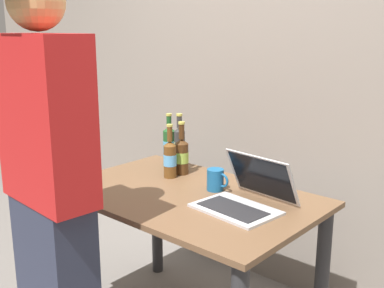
% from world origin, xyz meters
% --- Properties ---
extents(desk, '(1.24, 0.79, 0.75)m').
position_xyz_m(desk, '(0.00, 0.00, 0.61)').
color(desk, brown).
rests_on(desk, ground).
extents(laptop, '(0.39, 0.38, 0.22)m').
position_xyz_m(laptop, '(0.31, 0.04, 0.80)').
color(laptop, '#B7BABC').
rests_on(laptop, desk).
extents(beer_bottle_green, '(0.06, 0.06, 0.32)m').
position_xyz_m(beer_bottle_green, '(-0.30, 0.27, 0.88)').
color(beer_bottle_green, '#333333').
rests_on(beer_bottle_green, desk).
extents(beer_bottle_brown, '(0.07, 0.07, 0.29)m').
position_xyz_m(beer_bottle_brown, '(-0.24, 0.13, 0.86)').
color(beer_bottle_brown, brown).
rests_on(beer_bottle_brown, desk).
extents(beer_bottle_dark, '(0.07, 0.07, 0.31)m').
position_xyz_m(beer_bottle_dark, '(-0.38, 0.27, 0.87)').
color(beer_bottle_dark, '#1E5123').
rests_on(beer_bottle_dark, desk).
extents(beer_bottle_amber, '(0.07, 0.07, 0.29)m').
position_xyz_m(beer_bottle_amber, '(-0.23, 0.22, 0.86)').
color(beer_bottle_amber, '#472B14').
rests_on(beer_bottle_amber, desk).
extents(person_figure, '(0.44, 0.29, 1.74)m').
position_xyz_m(person_figure, '(-0.10, -0.67, 0.90)').
color(person_figure, '#2D3347').
rests_on(person_figure, ground).
extents(coffee_mug, '(0.12, 0.08, 0.11)m').
position_xyz_m(coffee_mug, '(0.07, 0.13, 0.80)').
color(coffee_mug, '#19598C').
rests_on(coffee_mug, desk).
extents(back_wall, '(6.00, 0.10, 2.60)m').
position_xyz_m(back_wall, '(0.00, 0.78, 1.30)').
color(back_wall, gray).
rests_on(back_wall, ground).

